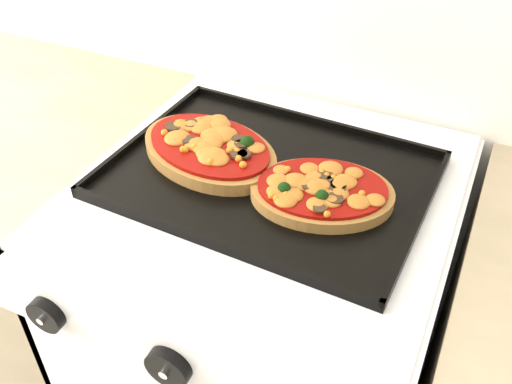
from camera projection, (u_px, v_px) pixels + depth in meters
The scene contains 7 objects.
stove at pixel (266, 354), 1.21m from camera, with size 0.60×0.60×0.91m, color white.
control_panel at pixel (169, 352), 0.74m from camera, with size 0.60×0.02×0.09m, color white.
knob_left at pixel (46, 315), 0.78m from camera, with size 0.06×0.06×0.02m, color black.
knob_center at pixel (168, 367), 0.72m from camera, with size 0.06×0.06×0.02m, color black.
baking_tray at pixel (269, 174), 0.93m from camera, with size 0.50×0.37×0.02m, color black.
pizza_left at pixel (209, 148), 0.95m from camera, with size 0.26×0.17×0.04m, color olive, non-canonical shape.
pizza_right at pixel (322, 190), 0.87m from camera, with size 0.22×0.16×0.03m, color olive, non-canonical shape.
Camera 1 is at (0.27, 1.03, 1.48)m, focal length 40.00 mm.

